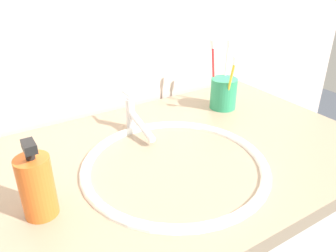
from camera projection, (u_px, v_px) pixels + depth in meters
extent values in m
cube|color=beige|center=(102.00, 12.00, 0.95)|extent=(2.23, 0.04, 2.40)
cube|color=gray|center=(169.00, 162.00, 0.82)|extent=(1.03, 0.63, 0.04)
ellipsoid|color=white|center=(175.00, 180.00, 0.79)|extent=(0.37, 0.37, 0.08)
torus|color=white|center=(175.00, 166.00, 0.77)|extent=(0.43, 0.43, 0.02)
cylinder|color=#595B60|center=(175.00, 193.00, 0.81)|extent=(0.03, 0.03, 0.01)
cylinder|color=silver|center=(130.00, 114.00, 0.92)|extent=(0.02, 0.02, 0.09)
cylinder|color=silver|center=(141.00, 125.00, 0.88)|extent=(0.02, 0.13, 0.05)
cylinder|color=silver|center=(127.00, 94.00, 0.91)|extent=(0.01, 0.05, 0.01)
cylinder|color=#2D9966|center=(223.00, 93.00, 1.04)|extent=(0.08, 0.08, 0.10)
cylinder|color=white|center=(225.00, 74.00, 1.05)|extent=(0.03, 0.02, 0.18)
cube|color=white|center=(229.00, 44.00, 1.02)|extent=(0.02, 0.02, 0.03)
cylinder|color=yellow|center=(229.00, 86.00, 0.99)|extent=(0.02, 0.05, 0.16)
cube|color=white|center=(235.00, 60.00, 0.94)|extent=(0.01, 0.02, 0.03)
cylinder|color=red|center=(213.00, 75.00, 1.04)|extent=(0.01, 0.03, 0.19)
cube|color=white|center=(213.00, 44.00, 1.00)|extent=(0.01, 0.02, 0.03)
cylinder|color=orange|center=(37.00, 187.00, 0.60)|extent=(0.06, 0.06, 0.12)
cylinder|color=black|center=(30.00, 154.00, 0.57)|extent=(0.02, 0.02, 0.02)
cube|color=black|center=(29.00, 147.00, 0.55)|extent=(0.02, 0.04, 0.02)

